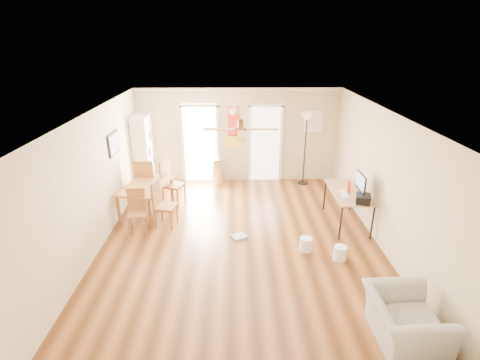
{
  "coord_description": "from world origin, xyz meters",
  "views": [
    {
      "loc": [
        -0.12,
        -6.18,
        3.89
      ],
      "look_at": [
        0.0,
        0.6,
        1.15
      ],
      "focal_mm": 26.99,
      "sensor_mm": 36.0,
      "label": 1
    }
  ],
  "objects_px": {
    "bookshelf": "(144,151)",
    "armchair": "(405,321)",
    "dining_chair_far": "(148,180)",
    "computer_desk": "(347,207)",
    "wastebasket_b": "(340,253)",
    "dining_table": "(147,199)",
    "wastebasket_a": "(306,244)",
    "printer": "(363,199)",
    "dining_chair_right_a": "(173,183)",
    "trash_can": "(218,171)",
    "dining_chair_right_b": "(165,204)",
    "dining_chair_near": "(137,212)",
    "torchiere_lamp": "(305,150)"
  },
  "relations": [
    {
      "from": "bookshelf",
      "to": "armchair",
      "type": "distance_m",
      "value": 7.3
    },
    {
      "from": "bookshelf",
      "to": "dining_chair_far",
      "type": "height_order",
      "value": "bookshelf"
    },
    {
      "from": "computer_desk",
      "to": "wastebasket_b",
      "type": "distance_m",
      "value": 1.5
    },
    {
      "from": "dining_table",
      "to": "wastebasket_a",
      "type": "xyz_separation_m",
      "value": [
        3.4,
        -1.69,
        -0.21
      ]
    },
    {
      "from": "printer",
      "to": "wastebasket_a",
      "type": "relative_size",
      "value": 1.14
    },
    {
      "from": "bookshelf",
      "to": "dining_chair_right_a",
      "type": "xyz_separation_m",
      "value": [
        0.93,
        -1.15,
        -0.44
      ]
    },
    {
      "from": "dining_chair_far",
      "to": "trash_can",
      "type": "height_order",
      "value": "dining_chair_far"
    },
    {
      "from": "dining_chair_right_b",
      "to": "dining_chair_near",
      "type": "bearing_deg",
      "value": 125.72
    },
    {
      "from": "dining_chair_right_a",
      "to": "computer_desk",
      "type": "xyz_separation_m",
      "value": [
        3.94,
        -1.09,
        -0.16
      ]
    },
    {
      "from": "trash_can",
      "to": "computer_desk",
      "type": "bearing_deg",
      "value": -39.04
    },
    {
      "from": "trash_can",
      "to": "wastebasket_b",
      "type": "xyz_separation_m",
      "value": [
        2.41,
        -3.75,
        -0.24
      ]
    },
    {
      "from": "dining_chair_right_b",
      "to": "dining_table",
      "type": "bearing_deg",
      "value": 53.17
    },
    {
      "from": "bookshelf",
      "to": "trash_can",
      "type": "distance_m",
      "value": 2.05
    },
    {
      "from": "computer_desk",
      "to": "torchiere_lamp",
      "type": "bearing_deg",
      "value": 102.72
    },
    {
      "from": "dining_chair_near",
      "to": "printer",
      "type": "height_order",
      "value": "printer"
    },
    {
      "from": "wastebasket_b",
      "to": "printer",
      "type": "bearing_deg",
      "value": 53.27
    },
    {
      "from": "dining_chair_right_b",
      "to": "torchiere_lamp",
      "type": "relative_size",
      "value": 0.52
    },
    {
      "from": "armchair",
      "to": "dining_chair_far",
      "type": "bearing_deg",
      "value": 43.22
    },
    {
      "from": "dining_chair_right_a",
      "to": "armchair",
      "type": "xyz_separation_m",
      "value": [
        3.75,
        -4.41,
        -0.21
      ]
    },
    {
      "from": "dining_chair_right_b",
      "to": "armchair",
      "type": "distance_m",
      "value": 4.99
    },
    {
      "from": "computer_desk",
      "to": "wastebasket_a",
      "type": "xyz_separation_m",
      "value": [
        -1.09,
        -1.09,
        -0.25
      ]
    },
    {
      "from": "bookshelf",
      "to": "dining_chair_right_b",
      "type": "relative_size",
      "value": 1.93
    },
    {
      "from": "bookshelf",
      "to": "dining_chair_right_a",
      "type": "bearing_deg",
      "value": -39.49
    },
    {
      "from": "printer",
      "to": "armchair",
      "type": "bearing_deg",
      "value": -78.23
    },
    {
      "from": "dining_chair_near",
      "to": "wastebasket_a",
      "type": "bearing_deg",
      "value": -22.09
    },
    {
      "from": "dining_chair_right_b",
      "to": "trash_can",
      "type": "xyz_separation_m",
      "value": [
        1.02,
        2.39,
        -0.14
      ]
    },
    {
      "from": "wastebasket_b",
      "to": "armchair",
      "type": "bearing_deg",
      "value": -80.74
    },
    {
      "from": "dining_chair_near",
      "to": "trash_can",
      "type": "distance_m",
      "value": 3.08
    },
    {
      "from": "dining_chair_right_b",
      "to": "trash_can",
      "type": "distance_m",
      "value": 2.6
    },
    {
      "from": "bookshelf",
      "to": "dining_chair_right_b",
      "type": "bearing_deg",
      "value": -56.13
    },
    {
      "from": "dining_chair_right_b",
      "to": "torchiere_lamp",
      "type": "height_order",
      "value": "torchiere_lamp"
    },
    {
      "from": "bookshelf",
      "to": "trash_can",
      "type": "xyz_separation_m",
      "value": [
        1.95,
        0.12,
        -0.61
      ]
    },
    {
      "from": "dining_chair_near",
      "to": "computer_desk",
      "type": "xyz_separation_m",
      "value": [
        4.5,
        0.27,
        -0.07
      ]
    },
    {
      "from": "dining_chair_far",
      "to": "armchair",
      "type": "relative_size",
      "value": 1.07
    },
    {
      "from": "dining_chair_right_b",
      "to": "dining_chair_near",
      "type": "xyz_separation_m",
      "value": [
        -0.56,
        -0.25,
        -0.05
      ]
    },
    {
      "from": "bookshelf",
      "to": "wastebasket_b",
      "type": "height_order",
      "value": "bookshelf"
    },
    {
      "from": "torchiere_lamp",
      "to": "dining_table",
      "type": "bearing_deg",
      "value": -156.44
    },
    {
      "from": "dining_chair_near",
      "to": "computer_desk",
      "type": "relative_size",
      "value": 0.63
    },
    {
      "from": "dining_table",
      "to": "wastebasket_b",
      "type": "relative_size",
      "value": 5.15
    },
    {
      "from": "bookshelf",
      "to": "wastebasket_b",
      "type": "xyz_separation_m",
      "value": [
        4.37,
        -3.63,
        -0.85
      ]
    },
    {
      "from": "computer_desk",
      "to": "trash_can",
      "type": "bearing_deg",
      "value": 140.96
    },
    {
      "from": "dining_table",
      "to": "armchair",
      "type": "bearing_deg",
      "value": -42.38
    },
    {
      "from": "printer",
      "to": "dining_chair_right_a",
      "type": "bearing_deg",
      "value": 175.76
    },
    {
      "from": "computer_desk",
      "to": "wastebasket_a",
      "type": "relative_size",
      "value": 5.16
    },
    {
      "from": "dining_chair_near",
      "to": "armchair",
      "type": "bearing_deg",
      "value": -43.94
    },
    {
      "from": "bookshelf",
      "to": "printer",
      "type": "height_order",
      "value": "bookshelf"
    },
    {
      "from": "dining_chair_far",
      "to": "printer",
      "type": "relative_size",
      "value": 3.46
    },
    {
      "from": "bookshelf",
      "to": "dining_chair_near",
      "type": "height_order",
      "value": "bookshelf"
    },
    {
      "from": "dining_chair_near",
      "to": "wastebasket_a",
      "type": "xyz_separation_m",
      "value": [
        3.41,
        -0.81,
        -0.32
      ]
    },
    {
      "from": "dining_chair_right_a",
      "to": "dining_chair_near",
      "type": "relative_size",
      "value": 1.2
    }
  ]
}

